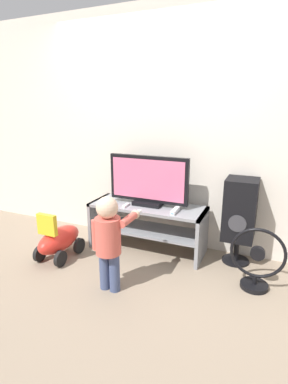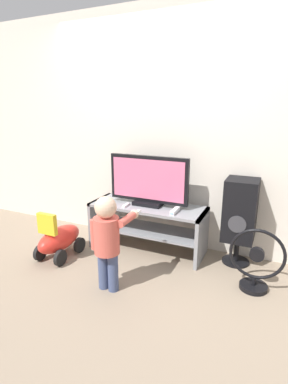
{
  "view_description": "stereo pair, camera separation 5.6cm",
  "coord_description": "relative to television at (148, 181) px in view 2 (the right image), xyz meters",
  "views": [
    {
      "loc": [
        1.21,
        -2.62,
        1.57
      ],
      "look_at": [
        0.0,
        0.14,
        0.7
      ],
      "focal_mm": 28.0,
      "sensor_mm": 36.0,
      "label": 1
    },
    {
      "loc": [
        1.26,
        -2.6,
        1.57
      ],
      "look_at": [
        0.0,
        0.14,
        0.7
      ],
      "focal_mm": 28.0,
      "sensor_mm": 36.0,
      "label": 2
    }
  ],
  "objects": [
    {
      "name": "remote_primary",
      "position": [
        -0.44,
        -0.1,
        -0.25
      ],
      "size": [
        0.04,
        0.13,
        0.03
      ],
      "color": "white",
      "rests_on": "tv_stand"
    },
    {
      "name": "speaker_tower",
      "position": [
        0.96,
        0.08,
        -0.23
      ],
      "size": [
        0.31,
        0.33,
        0.89
      ],
      "color": "black",
      "rests_on": "ground_plane"
    },
    {
      "name": "remote_secondary",
      "position": [
        -0.2,
        -0.15,
        -0.25
      ],
      "size": [
        0.04,
        0.13,
        0.03
      ],
      "color": "white",
      "rests_on": "tv_stand"
    },
    {
      "name": "tv_stand",
      "position": [
        0.0,
        -0.02,
        -0.44
      ],
      "size": [
        1.27,
        0.47,
        0.52
      ],
      "color": "gray",
      "rests_on": "ground_plane"
    },
    {
      "name": "floor_fan",
      "position": [
        1.17,
        -0.34,
        -0.53
      ],
      "size": [
        0.47,
        0.24,
        0.57
      ],
      "color": "black",
      "rests_on": "ground_plane"
    },
    {
      "name": "television",
      "position": [
        0.0,
        0.0,
        0.0
      ],
      "size": [
        0.89,
        0.2,
        0.54
      ],
      "color": "black",
      "rests_on": "tv_stand"
    },
    {
      "name": "wall_back",
      "position": [
        0.0,
        0.29,
        0.51
      ],
      "size": [
        10.0,
        0.06,
        2.6
      ],
      "color": "silver",
      "rests_on": "ground_plane"
    },
    {
      "name": "child",
      "position": [
        0.01,
        -0.86,
        -0.28
      ],
      "size": [
        0.33,
        0.48,
        0.86
      ],
      "color": "#3F4C72",
      "rests_on": "ground_plane"
    },
    {
      "name": "game_console",
      "position": [
        0.35,
        -0.12,
        -0.25
      ],
      "size": [
        0.05,
        0.19,
        0.04
      ],
      "color": "white",
      "rests_on": "tv_stand"
    },
    {
      "name": "ground_plane",
      "position": [
        0.0,
        -0.25,
        -0.79
      ],
      "size": [
        16.0,
        16.0,
        0.0
      ],
      "primitive_type": "plane",
      "color": "gray"
    },
    {
      "name": "ride_on_toy",
      "position": [
        -0.79,
        -0.58,
        -0.58
      ],
      "size": [
        0.31,
        0.59,
        0.54
      ],
      "color": "red",
      "rests_on": "ground_plane"
    }
  ]
}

